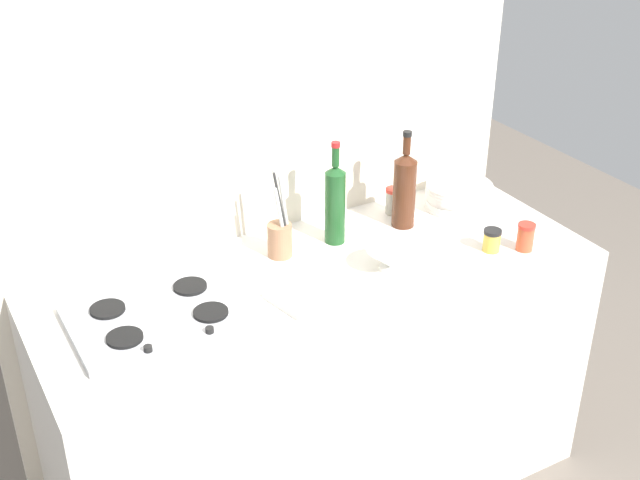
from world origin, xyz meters
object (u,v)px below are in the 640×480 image
plate_stack (458,196)px  cutting_board (317,289)px  stovetop_hob (160,315)px  mixing_bowl (390,259)px  wine_bottle_leftmost (335,202)px  condiment_jar_rear (525,237)px  condiment_jar_front (393,201)px  condiment_jar_spare (492,240)px  wine_bottle_mid_left (404,189)px  utensil_crock (280,237)px

plate_stack → cutting_board: plate_stack is taller
stovetop_hob → mixing_bowl: mixing_bowl is taller
wine_bottle_leftmost → condiment_jar_rear: wine_bottle_leftmost is taller
wine_bottle_leftmost → condiment_jar_front: size_ratio=3.69×
condiment_jar_rear → cutting_board: 0.74m
wine_bottle_leftmost → condiment_jar_front: bearing=15.4°
condiment_jar_spare → plate_stack: bearing=71.8°
wine_bottle_mid_left → condiment_jar_spare: bearing=-62.5°
wine_bottle_leftmost → wine_bottle_mid_left: bearing=-3.1°
wine_bottle_leftmost → condiment_jar_rear: 0.64m
wine_bottle_mid_left → utensil_crock: bearing=177.9°
wine_bottle_mid_left → cutting_board: (-0.48, -0.24, -0.13)m
utensil_crock → stovetop_hob: bearing=-161.1°
wine_bottle_mid_left → cutting_board: 0.55m
utensil_crock → condiment_jar_front: bearing=8.8°
cutting_board → stovetop_hob: bearing=168.8°
condiment_jar_rear → condiment_jar_spare: (-0.10, 0.05, -0.01)m
plate_stack → cutting_board: bearing=-160.6°
wine_bottle_mid_left → utensil_crock: size_ratio=1.18×
stovetop_hob → condiment_jar_front: condiment_jar_front is taller
wine_bottle_leftmost → cutting_board: (-0.21, -0.25, -0.14)m
condiment_jar_front → plate_stack: bearing=-17.2°
wine_bottle_mid_left → stovetop_hob: bearing=-171.3°
stovetop_hob → utensil_crock: (0.47, 0.16, 0.06)m
wine_bottle_mid_left → mixing_bowl: 0.33m
stovetop_hob → wine_bottle_leftmost: bearing=13.2°
mixing_bowl → condiment_jar_rear: condiment_jar_rear is taller
stovetop_hob → condiment_jar_spare: (1.10, -0.15, 0.03)m
mixing_bowl → condiment_jar_spare: condiment_jar_spare is taller
condiment_jar_front → condiment_jar_spare: bearing=-71.3°
condiment_jar_front → condiment_jar_spare: size_ratio=1.27×
stovetop_hob → wine_bottle_leftmost: size_ratio=1.41×
condiment_jar_rear → condiment_jar_spare: 0.11m
plate_stack → condiment_jar_front: 0.25m
wine_bottle_leftmost → mixing_bowl: size_ratio=2.34×
utensil_crock → cutting_board: (-0.00, -0.25, -0.06)m
plate_stack → utensil_crock: bearing=-179.7°
plate_stack → wine_bottle_leftmost: wine_bottle_leftmost is taller
stovetop_hob → plate_stack: bearing=7.8°
stovetop_hob → mixing_bowl: (0.74, -0.09, 0.03)m
condiment_jar_rear → condiment_jar_spare: bearing=154.2°
mixing_bowl → condiment_jar_rear: 0.47m
wine_bottle_leftmost → wine_bottle_mid_left: size_ratio=1.03×
condiment_jar_front → condiment_jar_rear: bearing=-62.0°
condiment_jar_front → cutting_board: size_ratio=0.33×
stovetop_hob → wine_bottle_mid_left: (0.94, 0.14, 0.13)m
plate_stack → utensil_crock: (-0.73, -0.00, 0.03)m
condiment_jar_spare → utensil_crock: bearing=153.5°
cutting_board → wine_bottle_mid_left: bearing=26.5°
mixing_bowl → utensil_crock: 0.36m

